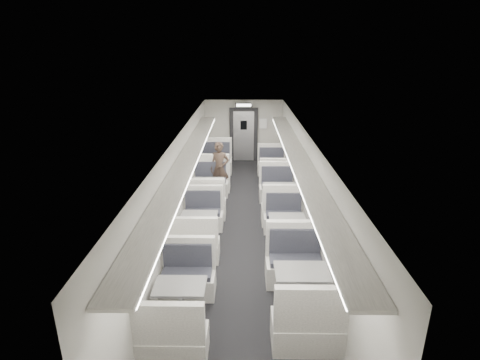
{
  "coord_description": "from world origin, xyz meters",
  "views": [
    {
      "loc": [
        0.02,
        -8.44,
        4.31
      ],
      "look_at": [
        -0.08,
        0.55,
        1.1
      ],
      "focal_mm": 28.0,
      "sensor_mm": 36.0,
      "label": 1
    }
  ],
  "objects_px": {
    "booth_right_a": "(273,171)",
    "vestibule_door": "(244,135)",
    "booth_left_a": "(214,169)",
    "booth_right_c": "(287,231)",
    "booth_left_b": "(208,192)",
    "booth_left_c": "(200,228)",
    "passenger": "(220,168)",
    "booth_right_d": "(301,290)",
    "booth_right_b": "(279,198)",
    "booth_left_d": "(181,303)",
    "exit_sign": "(244,105)"
  },
  "relations": [
    {
      "from": "booth_left_b",
      "to": "booth_right_b",
      "type": "bearing_deg",
      "value": -10.53
    },
    {
      "from": "booth_left_c",
      "to": "booth_right_c",
      "type": "bearing_deg",
      "value": -2.9
    },
    {
      "from": "booth_left_b",
      "to": "passenger",
      "type": "relative_size",
      "value": 1.32
    },
    {
      "from": "booth_right_a",
      "to": "booth_right_c",
      "type": "distance_m",
      "value": 4.36
    },
    {
      "from": "booth_left_d",
      "to": "booth_right_a",
      "type": "xyz_separation_m",
      "value": [
        2.0,
        6.93,
        -0.01
      ]
    },
    {
      "from": "booth_right_a",
      "to": "booth_right_c",
      "type": "xyz_separation_m",
      "value": [
        0.0,
        -4.36,
        -0.0
      ]
    },
    {
      "from": "booth_right_c",
      "to": "exit_sign",
      "type": "distance_m",
      "value": 6.62
    },
    {
      "from": "booth_right_a",
      "to": "vestibule_door",
      "type": "height_order",
      "value": "vestibule_door"
    },
    {
      "from": "booth_left_b",
      "to": "booth_right_c",
      "type": "height_order",
      "value": "booth_left_b"
    },
    {
      "from": "booth_left_a",
      "to": "vestibule_door",
      "type": "distance_m",
      "value": 2.67
    },
    {
      "from": "booth_right_a",
      "to": "passenger",
      "type": "xyz_separation_m",
      "value": [
        -1.73,
        -1.16,
        0.46
      ]
    },
    {
      "from": "booth_left_a",
      "to": "booth_left_c",
      "type": "distance_m",
      "value": 4.25
    },
    {
      "from": "vestibule_door",
      "to": "booth_left_c",
      "type": "bearing_deg",
      "value": -98.56
    },
    {
      "from": "booth_left_a",
      "to": "booth_left_d",
      "type": "relative_size",
      "value": 1.15
    },
    {
      "from": "booth_left_d",
      "to": "booth_right_a",
      "type": "distance_m",
      "value": 7.22
    },
    {
      "from": "booth_right_d",
      "to": "exit_sign",
      "type": "height_order",
      "value": "exit_sign"
    },
    {
      "from": "booth_left_c",
      "to": "booth_right_d",
      "type": "distance_m",
      "value": 3.08
    },
    {
      "from": "booth_right_a",
      "to": "booth_right_d",
      "type": "height_order",
      "value": "booth_right_d"
    },
    {
      "from": "booth_left_d",
      "to": "booth_left_a",
      "type": "bearing_deg",
      "value": 90.0
    },
    {
      "from": "booth_left_d",
      "to": "booth_right_d",
      "type": "distance_m",
      "value": 2.03
    },
    {
      "from": "booth_left_b",
      "to": "booth_right_c",
      "type": "xyz_separation_m",
      "value": [
        2.0,
        -2.28,
        -0.03
      ]
    },
    {
      "from": "booth_left_c",
      "to": "exit_sign",
      "type": "xyz_separation_m",
      "value": [
        1.0,
        6.15,
        1.92
      ]
    },
    {
      "from": "booth_left_c",
      "to": "booth_right_d",
      "type": "relative_size",
      "value": 0.9
    },
    {
      "from": "booth_left_a",
      "to": "booth_right_a",
      "type": "xyz_separation_m",
      "value": [
        2.0,
        0.01,
        -0.06
      ]
    },
    {
      "from": "booth_left_d",
      "to": "vestibule_door",
      "type": "distance_m",
      "value": 9.39
    },
    {
      "from": "booth_right_b",
      "to": "passenger",
      "type": "distance_m",
      "value": 2.2
    },
    {
      "from": "booth_right_c",
      "to": "booth_left_a",
      "type": "bearing_deg",
      "value": 114.69
    },
    {
      "from": "booth_left_b",
      "to": "booth_right_d",
      "type": "xyz_separation_m",
      "value": [
        2.0,
        -4.53,
        0.01
      ]
    },
    {
      "from": "vestibule_door",
      "to": "booth_right_a",
      "type": "bearing_deg",
      "value": -67.18
    },
    {
      "from": "booth_left_a",
      "to": "booth_right_c",
      "type": "xyz_separation_m",
      "value": [
        2.0,
        -4.35,
        -0.06
      ]
    },
    {
      "from": "booth_left_d",
      "to": "exit_sign",
      "type": "height_order",
      "value": "exit_sign"
    },
    {
      "from": "booth_right_a",
      "to": "vestibule_door",
      "type": "bearing_deg",
      "value": 112.82
    },
    {
      "from": "booth_left_a",
      "to": "passenger",
      "type": "distance_m",
      "value": 1.24
    },
    {
      "from": "booth_left_c",
      "to": "booth_right_a",
      "type": "xyz_separation_m",
      "value": [
        2.0,
        4.26,
        -0.0
      ]
    },
    {
      "from": "booth_left_a",
      "to": "booth_right_b",
      "type": "xyz_separation_m",
      "value": [
        2.0,
        -2.44,
        -0.04
      ]
    },
    {
      "from": "booth_left_b",
      "to": "booth_left_c",
      "type": "bearing_deg",
      "value": -90.0
    },
    {
      "from": "booth_left_d",
      "to": "vestibule_door",
      "type": "relative_size",
      "value": 0.96
    },
    {
      "from": "booth_right_d",
      "to": "vestibule_door",
      "type": "bearing_deg",
      "value": 96.35
    },
    {
      "from": "booth_left_c",
      "to": "vestibule_door",
      "type": "xyz_separation_m",
      "value": [
        1.0,
        6.64,
        0.68
      ]
    },
    {
      "from": "booth_left_c",
      "to": "booth_right_b",
      "type": "bearing_deg",
      "value": 42.15
    },
    {
      "from": "booth_left_a",
      "to": "passenger",
      "type": "relative_size",
      "value": 1.43
    },
    {
      "from": "vestibule_door",
      "to": "exit_sign",
      "type": "bearing_deg",
      "value": -90.0
    },
    {
      "from": "booth_right_d",
      "to": "booth_right_c",
      "type": "bearing_deg",
      "value": 90.0
    },
    {
      "from": "booth_left_c",
      "to": "booth_right_d",
      "type": "bearing_deg",
      "value": -49.58
    },
    {
      "from": "booth_left_c",
      "to": "booth_right_a",
      "type": "bearing_deg",
      "value": 64.87
    },
    {
      "from": "booth_left_a",
      "to": "vestibule_door",
      "type": "xyz_separation_m",
      "value": [
        1.0,
        2.39,
        0.62
      ]
    },
    {
      "from": "booth_left_b",
      "to": "booth_right_d",
      "type": "distance_m",
      "value": 4.95
    },
    {
      "from": "booth_right_a",
      "to": "vestibule_door",
      "type": "xyz_separation_m",
      "value": [
        -1.0,
        2.38,
        0.68
      ]
    },
    {
      "from": "booth_left_d",
      "to": "booth_right_c",
      "type": "height_order",
      "value": "booth_left_d"
    },
    {
      "from": "booth_right_c",
      "to": "vestibule_door",
      "type": "height_order",
      "value": "vestibule_door"
    }
  ]
}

